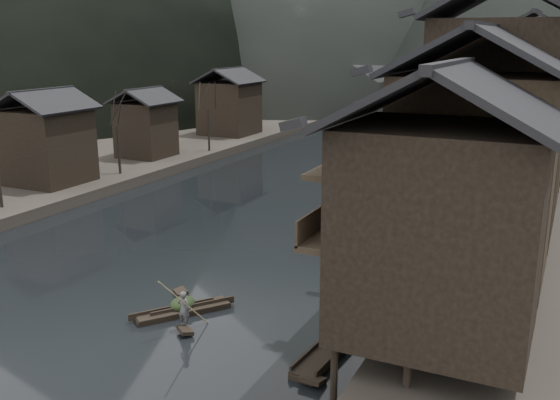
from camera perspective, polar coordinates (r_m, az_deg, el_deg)
The scene contains 12 objects.
water at distance 39.44m, azimuth -9.25°, elevation -5.64°, with size 300.00×300.00×0.00m, color black.
left_bank at distance 91.00m, azimuth -13.22°, elevation 6.12°, with size 40.00×200.00×1.20m, color #2D2823.
stilt_houses at distance 49.79m, azimuth 20.88°, elevation 8.46°, with size 9.00×67.60×16.92m.
left_houses at distance 65.97m, azimuth -14.30°, elevation 7.36°, with size 8.10×53.20×8.73m.
bare_trees at distance 55.93m, azimuth -18.29°, elevation 6.43°, with size 3.64×43.65×7.29m.
moored_sampans at distance 50.62m, azimuth 14.01°, elevation -1.07°, with size 2.79×55.09×0.47m.
midriver_boats at distance 86.17m, azimuth 11.42°, elevation 5.49°, with size 15.40×37.23×0.45m.
stone_bridge at distance 104.78m, azimuth 13.82°, elevation 9.66°, with size 40.00×6.00×9.00m.
hero_sampan at distance 32.37m, azimuth -8.87°, elevation -9.90°, with size 3.87×4.76×0.44m.
cargo_heap at distance 32.36m, azimuth -8.93°, elevation -8.78°, with size 1.16×1.52×0.70m, color black.
boatman at distance 30.23m, azimuth -8.79°, elevation -9.39°, with size 0.65×0.43×1.79m, color #525355.
bamboo_pole at distance 29.17m, azimuth -8.66°, elevation -4.88°, with size 0.06×0.06×4.46m, color #8C7A51.
Camera 1 is at (21.40, -30.22, 13.59)m, focal length 40.00 mm.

